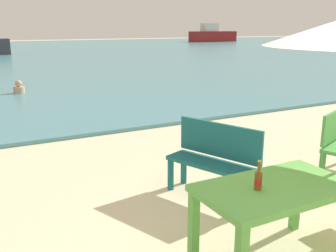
% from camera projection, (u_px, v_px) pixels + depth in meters
% --- Properties ---
extents(sea_water, '(120.00, 50.00, 0.08)m').
position_uv_depth(sea_water, '(6.00, 54.00, 29.43)').
color(sea_water, teal).
rests_on(sea_water, ground_plane).
extents(picnic_table_green, '(1.40, 0.80, 0.76)m').
position_uv_depth(picnic_table_green, '(275.00, 197.00, 3.44)').
color(picnic_table_green, '#60B24C').
rests_on(picnic_table_green, ground_plane).
extents(beer_bottle_amber, '(0.07, 0.07, 0.26)m').
position_uv_depth(beer_bottle_amber, '(258.00, 179.00, 3.30)').
color(beer_bottle_amber, brown).
rests_on(beer_bottle_amber, picnic_table_green).
extents(bench_teal_center, '(0.77, 1.25, 0.95)m').
position_uv_depth(bench_teal_center, '(215.00, 156.00, 4.85)').
color(bench_teal_center, '#196066').
rests_on(bench_teal_center, ground_plane).
extents(swimmer_person, '(0.34, 0.34, 0.41)m').
position_uv_depth(swimmer_person, '(19.00, 88.00, 12.06)').
color(swimmer_person, tan).
rests_on(swimmer_person, sea_water).
extents(boat_sailboat, '(6.45, 1.76, 2.35)m').
position_uv_depth(boat_sailboat, '(212.00, 35.00, 50.69)').
color(boat_sailboat, maroon).
rests_on(boat_sailboat, sea_water).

